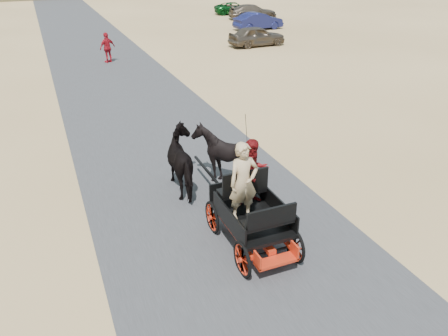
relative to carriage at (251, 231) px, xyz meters
name	(u,v)px	position (x,y,z in m)	size (l,w,h in m)	color
ground	(269,291)	(-0.34, -1.54, -0.36)	(140.00, 140.00, 0.00)	tan
road	(269,291)	(-0.34, -1.54, -0.35)	(6.00, 140.00, 0.01)	#38383A
carriage	(251,231)	(0.00, 0.00, 0.00)	(1.30, 2.40, 0.72)	black
horse_left	(186,162)	(-0.55, 3.00, 0.49)	(0.91, 2.01, 1.70)	black
horse_right	(223,155)	(0.55, 3.00, 0.49)	(1.37, 1.54, 1.70)	black
driver_man	(243,182)	(-0.20, 0.05, 1.26)	(0.66, 0.43, 1.80)	tan
passenger_woman	(253,172)	(0.30, 0.60, 1.15)	(0.77, 0.60, 1.58)	#660C0F
pedestrian	(107,48)	(0.00, 19.26, 0.50)	(1.01, 0.42, 1.73)	#A7131F
car_a	(257,36)	(10.26, 20.27, 0.31)	(1.58, 3.93, 1.34)	brown
car_b	(258,21)	(13.42, 26.33, 0.32)	(1.44, 4.14, 1.36)	navy
car_c	(253,12)	(15.61, 31.82, 0.31)	(1.87, 4.59, 1.33)	brown
car_d	(235,8)	(15.47, 35.70, 0.22)	(1.91, 4.15, 1.15)	#0C4C19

